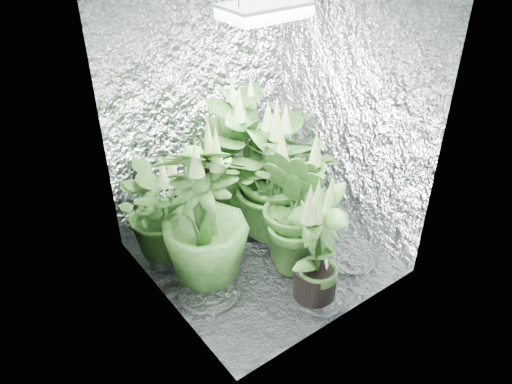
{
  "coord_description": "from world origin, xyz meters",
  "views": [
    {
      "loc": [
        -1.82,
        -2.35,
        2.49
      ],
      "look_at": [
        -0.06,
        0.0,
        0.61
      ],
      "focal_mm": 35.0,
      "sensor_mm": 36.0,
      "label": 1
    }
  ],
  "objects": [
    {
      "name": "plant_a",
      "position": [
        -0.55,
        0.5,
        0.42
      ],
      "size": [
        0.75,
        0.75,
        0.88
      ],
      "rotation": [
        0.0,
        0.0,
        0.04
      ],
      "color": "black",
      "rests_on": "ground"
    },
    {
      "name": "grow_lamp",
      "position": [
        0.0,
        0.0,
        1.83
      ],
      "size": [
        0.5,
        0.3,
        0.22
      ],
      "color": "gray",
      "rests_on": "ceiling"
    },
    {
      "name": "circulation_fan",
      "position": [
        0.58,
        0.61,
        0.17
      ],
      "size": [
        0.19,
        0.34,
        0.4
      ],
      "rotation": [
        0.0,
        0.0,
        0.26
      ],
      "color": "black",
      "rests_on": "ground"
    },
    {
      "name": "plant_e",
      "position": [
        0.28,
        0.18,
        0.58
      ],
      "size": [
        1.02,
        1.02,
        1.21
      ],
      "rotation": [
        0.0,
        0.0,
        3.12
      ],
      "color": "black",
      "rests_on": "ground"
    },
    {
      "name": "plant_c",
      "position": [
        0.06,
        0.64,
        0.44
      ],
      "size": [
        0.48,
        0.48,
        0.96
      ],
      "rotation": [
        0.0,
        0.0,
        1.57
      ],
      "color": "black",
      "rests_on": "ground"
    },
    {
      "name": "ground",
      "position": [
        0.0,
        0.0,
        0.0
      ],
      "size": [
        1.6,
        1.6,
        0.0
      ],
      "primitive_type": "plane",
      "color": "silver",
      "rests_on": "ground"
    },
    {
      "name": "plant_label",
      "position": [
        0.08,
        -0.6,
        0.3
      ],
      "size": [
        0.05,
        0.05,
        0.08
      ],
      "primitive_type": "cube",
      "rotation": [
        -0.21,
        0.0,
        0.59
      ],
      "color": "white",
      "rests_on": "plant_f"
    },
    {
      "name": "plant_d",
      "position": [
        -0.46,
        0.05,
        0.56
      ],
      "size": [
        0.86,
        0.86,
        1.2
      ],
      "rotation": [
        0.0,
        0.0,
        2.5
      ],
      "color": "black",
      "rests_on": "ground"
    },
    {
      "name": "plant_f",
      "position": [
        0.02,
        -0.56,
        0.44
      ],
      "size": [
        0.54,
        0.54,
        0.98
      ],
      "rotation": [
        0.0,
        0.0,
        4.53
      ],
      "color": "black",
      "rests_on": "ground"
    },
    {
      "name": "plant_g",
      "position": [
        0.13,
        -0.23,
        0.51
      ],
      "size": [
        0.66,
        0.66,
        1.11
      ],
      "rotation": [
        0.0,
        0.0,
        4.49
      ],
      "color": "black",
      "rests_on": "ground"
    },
    {
      "name": "plant_b",
      "position": [
        0.17,
        0.43,
        0.58
      ],
      "size": [
        0.85,
        0.85,
        1.25
      ],
      "rotation": [
        0.0,
        0.0,
        0.69
      ],
      "color": "black",
      "rests_on": "ground"
    },
    {
      "name": "walls",
      "position": [
        0.0,
        0.0,
        1.0
      ],
      "size": [
        1.62,
        1.62,
        2.0
      ],
      "color": "silver",
      "rests_on": "ground"
    }
  ]
}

